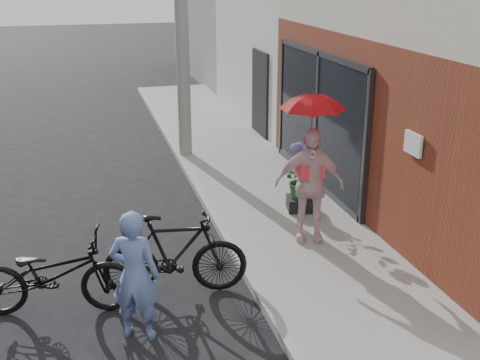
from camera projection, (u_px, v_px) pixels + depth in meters
name	position (u px, v px, depth m)	size (l,w,h in m)	color
ground	(185.00, 304.00, 7.63)	(80.00, 80.00, 0.00)	black
sidewalk	(289.00, 221.00, 9.95)	(2.20, 24.00, 0.12)	gray
curb	(221.00, 229.00, 9.66)	(0.12, 24.00, 0.12)	#9E9E99
officer	(135.00, 276.00, 6.72)	(0.57, 0.38, 1.57)	#6A80BD
bike_left	(53.00, 274.00, 7.29)	(0.69, 1.97, 1.04)	black
bike_right	(175.00, 255.00, 7.70)	(0.52, 1.86, 1.12)	black
kimono_woman	(309.00, 185.00, 8.90)	(1.02, 0.42, 1.74)	beige
parasol	(313.00, 101.00, 8.47)	(0.89, 0.89, 0.78)	red
planter	(300.00, 203.00, 10.23)	(0.42, 0.42, 0.22)	black
potted_plant	(301.00, 180.00, 10.09)	(0.56, 0.48, 0.62)	#2A6126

